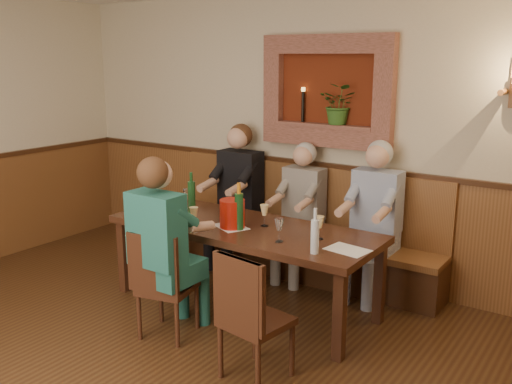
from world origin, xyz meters
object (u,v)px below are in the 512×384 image
(wine_bottle_green_a, at_px, (239,211))
(water_bottle, at_px, (315,235))
(chair_near_left, at_px, (167,305))
(bench, at_px, (297,243))
(person_chair_front, at_px, (166,263))
(dining_table, at_px, (243,233))
(chair_near_right, at_px, (254,342))
(wine_bottle_green_b, at_px, (192,196))
(person_bench_left, at_px, (235,207))
(person_bench_right, at_px, (371,234))
(person_bench_mid, at_px, (299,224))
(spittoon_bucket, at_px, (232,214))

(wine_bottle_green_a, height_order, water_bottle, wine_bottle_green_a)
(chair_near_left, distance_m, wine_bottle_green_a, 0.96)
(chair_near_left, xyz_separation_m, wine_bottle_green_a, (0.23, 0.66, 0.66))
(bench, xyz_separation_m, person_chair_front, (-0.18, -1.72, 0.28))
(dining_table, bearing_deg, chair_near_left, -102.78)
(chair_near_right, height_order, wine_bottle_green_b, wine_bottle_green_b)
(chair_near_left, height_order, wine_bottle_green_b, wine_bottle_green_b)
(dining_table, height_order, person_bench_left, person_bench_left)
(chair_near_left, relative_size, person_bench_right, 0.61)
(person_bench_left, bearing_deg, wine_bottle_green_a, -52.04)
(wine_bottle_green_b, bearing_deg, water_bottle, -13.61)
(dining_table, xyz_separation_m, bench, (0.00, 0.94, -0.35))
(person_bench_mid, height_order, person_bench_right, person_bench_right)
(water_bottle, bearing_deg, bench, 124.90)
(wine_bottle_green_b, xyz_separation_m, water_bottle, (1.51, -0.36, -0.02))
(chair_near_right, bearing_deg, bench, 120.04)
(dining_table, distance_m, chair_near_left, 0.91)
(bench, distance_m, water_bottle, 1.60)
(wine_bottle_green_a, bearing_deg, chair_near_left, -108.84)
(person_bench_left, height_order, person_bench_right, person_bench_left)
(person_bench_mid, xyz_separation_m, wine_bottle_green_b, (-0.72, -0.76, 0.34))
(bench, relative_size, person_bench_left, 2.01)
(spittoon_bucket, xyz_separation_m, water_bottle, (0.90, -0.18, 0.02))
(person_bench_right, distance_m, person_chair_front, 1.91)
(chair_near_right, bearing_deg, chair_near_left, -179.52)
(dining_table, xyz_separation_m, spittoon_bucket, (-0.04, -0.11, 0.20))
(dining_table, relative_size, chair_near_left, 2.72)
(dining_table, distance_m, person_bench_mid, 0.85)
(person_chair_front, xyz_separation_m, spittoon_bucket, (0.14, 0.67, 0.27))
(wine_bottle_green_a, bearing_deg, person_bench_left, 127.96)
(chair_near_left, height_order, spittoon_bucket, spittoon_bucket)
(chair_near_left, height_order, person_bench_right, person_bench_right)
(person_bench_mid, distance_m, spittoon_bucket, 1.00)
(chair_near_right, height_order, water_bottle, water_bottle)
(bench, xyz_separation_m, spittoon_bucket, (-0.04, -1.05, 0.54))
(water_bottle, bearing_deg, person_chair_front, -154.73)
(wine_bottle_green_b, bearing_deg, person_bench_right, 26.98)
(chair_near_right, bearing_deg, wine_bottle_green_a, 139.72)
(chair_near_left, distance_m, wine_bottle_green_b, 1.18)
(person_bench_right, relative_size, water_bottle, 4.19)
(chair_near_right, distance_m, wine_bottle_green_a, 1.24)
(wine_bottle_green_a, bearing_deg, water_bottle, -11.12)
(chair_near_left, height_order, wine_bottle_green_a, wine_bottle_green_a)
(bench, relative_size, wine_bottle_green_a, 7.40)
(wine_bottle_green_b, bearing_deg, person_bench_mid, 46.35)
(person_bench_left, bearing_deg, bench, 8.73)
(bench, bearing_deg, chair_near_right, -68.08)
(person_bench_right, distance_m, water_bottle, 1.16)
(person_bench_left, bearing_deg, spittoon_bucket, -54.80)
(dining_table, bearing_deg, person_bench_right, 45.01)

